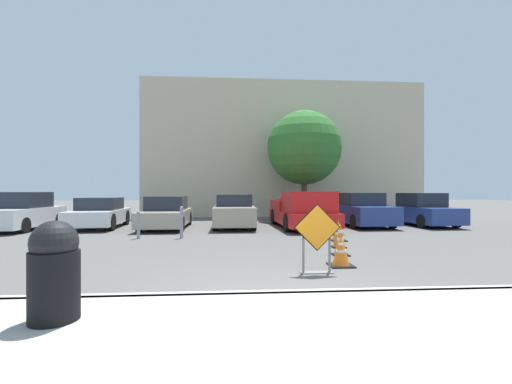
{
  "coord_description": "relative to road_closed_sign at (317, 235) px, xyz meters",
  "views": [
    {
      "loc": [
        -0.7,
        -4.96,
        1.61
      ],
      "look_at": [
        0.27,
        8.35,
        1.58
      ],
      "focal_mm": 24.0,
      "sensor_mm": 36.0,
      "label": 1
    }
  ],
  "objects": [
    {
      "name": "curb_lip",
      "position": [
        -0.97,
        -1.61,
        -0.69
      ],
      "size": [
        29.56,
        0.2,
        0.14
      ],
      "color": "#ADAAA3",
      "rests_on": "ground_plane"
    },
    {
      "name": "traffic_cone_fourth",
      "position": [
        1.8,
        4.3,
        -0.43
      ],
      "size": [
        0.49,
        0.49,
        0.67
      ],
      "color": "black",
      "rests_on": "ground_plane"
    },
    {
      "name": "traffic_cone_third",
      "position": [
        1.39,
        3.02,
        -0.36
      ],
      "size": [
        0.39,
        0.39,
        0.81
      ],
      "color": "black",
      "rests_on": "ground_plane"
    },
    {
      "name": "road_closed_sign",
      "position": [
        0.0,
        0.0,
        0.0
      ],
      "size": [
        0.92,
        0.2,
        1.37
      ],
      "color": "black",
      "rests_on": "ground_plane"
    },
    {
      "name": "parked_car_nearest",
      "position": [
        -10.43,
        8.41,
        -0.04
      ],
      "size": [
        1.89,
        4.11,
        1.58
      ],
      "rotation": [
        0.0,
        0.0,
        3.15
      ],
      "color": "silver",
      "rests_on": "ground_plane"
    },
    {
      "name": "sidewalk_strip",
      "position": [
        -0.97,
        -3.2,
        -0.69
      ],
      "size": [
        29.56,
        3.18,
        0.14
      ],
      "color": "#ADAAA3",
      "rests_on": "ground_plane"
    },
    {
      "name": "trash_bin",
      "position": [
        -3.68,
        -2.54,
        -0.04
      ],
      "size": [
        0.54,
        0.54,
        1.14
      ],
      "color": "black",
      "rests_on": "sidewalk_strip"
    },
    {
      "name": "parked_car_third",
      "position": [
        -4.51,
        8.67,
        -0.12
      ],
      "size": [
        1.86,
        4.35,
        1.39
      ],
      "rotation": [
        0.0,
        0.0,
        3.15
      ],
      "color": "#A39984",
      "rests_on": "ground_plane"
    },
    {
      "name": "parked_car_sixth",
      "position": [
        7.35,
        9.02,
        -0.06
      ],
      "size": [
        1.95,
        4.1,
        1.53
      ],
      "rotation": [
        0.0,
        0.0,
        3.19
      ],
      "color": "navy",
      "rests_on": "ground_plane"
    },
    {
      "name": "traffic_cone_nearest",
      "position": [
        0.68,
        0.62,
        -0.44
      ],
      "size": [
        0.51,
        0.51,
        0.64
      ],
      "color": "black",
      "rests_on": "ground_plane"
    },
    {
      "name": "traffic_cone_second",
      "position": [
        1.07,
        1.84,
        -0.36
      ],
      "size": [
        0.4,
        0.4,
        0.82
      ],
      "color": "black",
      "rests_on": "ground_plane"
    },
    {
      "name": "parked_car_second",
      "position": [
        -7.47,
        8.98,
        -0.13
      ],
      "size": [
        2.08,
        4.12,
        1.33
      ],
      "rotation": [
        0.0,
        0.0,
        3.21
      ],
      "color": "silver",
      "rests_on": "ground_plane"
    },
    {
      "name": "bollard_second",
      "position": [
        -4.82,
        5.27,
        -0.25
      ],
      "size": [
        0.12,
        0.12,
        0.95
      ],
      "color": "gray",
      "rests_on": "ground_plane"
    },
    {
      "name": "parked_car_fifth",
      "position": [
        4.39,
        9.04,
        -0.05
      ],
      "size": [
        2.01,
        4.29,
        1.54
      ],
      "rotation": [
        0.0,
        0.0,
        3.18
      ],
      "color": "navy",
      "rests_on": "ground_plane"
    },
    {
      "name": "building_facade_backdrop",
      "position": [
        1.78,
        17.27,
        3.58
      ],
      "size": [
        18.11,
        5.0,
        8.68
      ],
      "color": "beige",
      "rests_on": "ground_plane"
    },
    {
      "name": "bollard_nearest",
      "position": [
        -3.37,
        5.27,
        -0.18
      ],
      "size": [
        0.12,
        0.12,
        1.1
      ],
      "color": "gray",
      "rests_on": "ground_plane"
    },
    {
      "name": "pickup_truck",
      "position": [
        1.44,
        8.1,
        -0.03
      ],
      "size": [
        2.27,
        5.35,
        1.61
      ],
      "rotation": [
        0.0,
        0.0,
        3.18
      ],
      "color": "red",
      "rests_on": "ground_plane"
    },
    {
      "name": "parked_car_fourth",
      "position": [
        -1.54,
        8.88,
        -0.07
      ],
      "size": [
        1.8,
        4.37,
        1.46
      ],
      "rotation": [
        0.0,
        0.0,
        3.14
      ],
      "color": "#A39984",
      "rests_on": "ground_plane"
    },
    {
      "name": "ground_plane",
      "position": [
        -0.97,
        8.39,
        -0.76
      ],
      "size": [
        96.0,
        96.0,
        0.0
      ],
      "primitive_type": "plane",
      "color": "#565451"
    },
    {
      "name": "street_tree_behind_lot",
      "position": [
        2.48,
        12.69,
        3.33
      ],
      "size": [
        4.22,
        4.22,
        6.21
      ],
      "color": "#513823",
      "rests_on": "ground_plane"
    }
  ]
}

